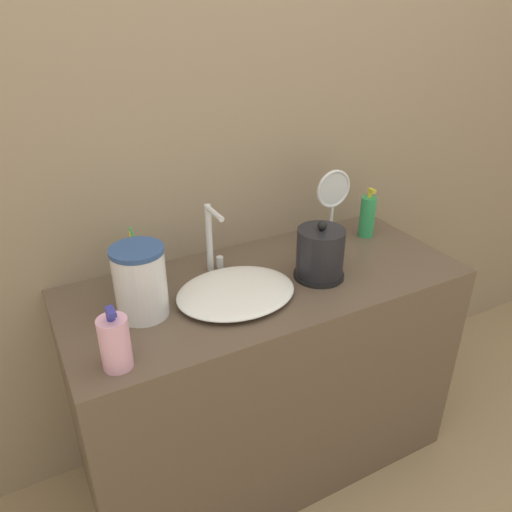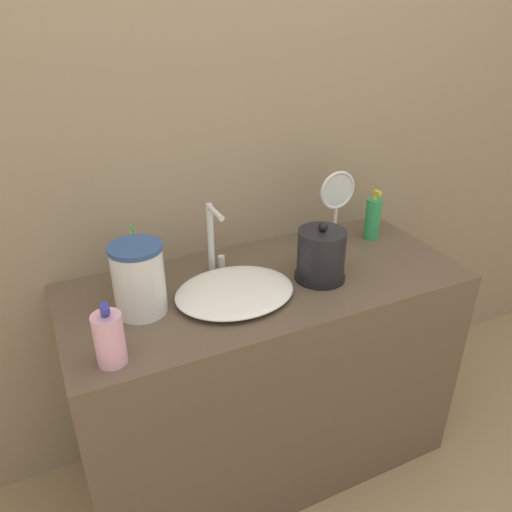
# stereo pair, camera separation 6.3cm
# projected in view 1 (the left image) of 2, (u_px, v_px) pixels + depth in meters

# --- Properties ---
(ground_plane) EXTENTS (12.00, 12.00, 0.00)m
(ground_plane) POSITION_uv_depth(u_px,v_px,m) (303.00, 509.00, 1.78)
(ground_plane) COLOR #997F5B
(wall_back) EXTENTS (6.00, 0.04, 2.60)m
(wall_back) POSITION_uv_depth(u_px,v_px,m) (224.00, 109.00, 1.63)
(wall_back) COLOR gray
(wall_back) RESTS_ON ground_plane
(vanity_counter) EXTENTS (1.31, 0.56, 0.81)m
(vanity_counter) POSITION_uv_depth(u_px,v_px,m) (266.00, 376.00, 1.81)
(vanity_counter) COLOR brown
(vanity_counter) RESTS_ON ground_plane
(sink_basin) EXTENTS (0.37, 0.31, 0.04)m
(sink_basin) POSITION_uv_depth(u_px,v_px,m) (236.00, 292.00, 1.53)
(sink_basin) COLOR white
(sink_basin) RESTS_ON vanity_counter
(faucet) EXTENTS (0.06, 0.12, 0.24)m
(faucet) POSITION_uv_depth(u_px,v_px,m) (212.00, 237.00, 1.62)
(faucet) COLOR silver
(faucet) RESTS_ON vanity_counter
(electric_kettle) EXTENTS (0.17, 0.17, 0.20)m
(electric_kettle) POSITION_uv_depth(u_px,v_px,m) (320.00, 255.00, 1.61)
(electric_kettle) COLOR black
(electric_kettle) RESTS_ON vanity_counter
(toothbrush_cup) EXTENTS (0.07, 0.07, 0.22)m
(toothbrush_cup) POSITION_uv_depth(u_px,v_px,m) (138.00, 275.00, 1.56)
(toothbrush_cup) COLOR teal
(toothbrush_cup) RESTS_ON vanity_counter
(lotion_bottle) EXTENTS (0.08, 0.08, 0.18)m
(lotion_bottle) POSITION_uv_depth(u_px,v_px,m) (115.00, 343.00, 1.22)
(lotion_bottle) COLOR #EAA8C6
(lotion_bottle) RESTS_ON vanity_counter
(shampoo_bottle) EXTENTS (0.06, 0.06, 0.19)m
(shampoo_bottle) POSITION_uv_depth(u_px,v_px,m) (367.00, 216.00, 1.89)
(shampoo_bottle) COLOR #2D9956
(shampoo_bottle) RESTS_ON vanity_counter
(vanity_mirror) EXTENTS (0.14, 0.10, 0.29)m
(vanity_mirror) POSITION_uv_depth(u_px,v_px,m) (332.00, 204.00, 1.77)
(vanity_mirror) COLOR silver
(vanity_mirror) RESTS_ON vanity_counter
(water_pitcher) EXTENTS (0.15, 0.15, 0.21)m
(water_pitcher) POSITION_uv_depth(u_px,v_px,m) (140.00, 282.00, 1.41)
(water_pitcher) COLOR silver
(water_pitcher) RESTS_ON vanity_counter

